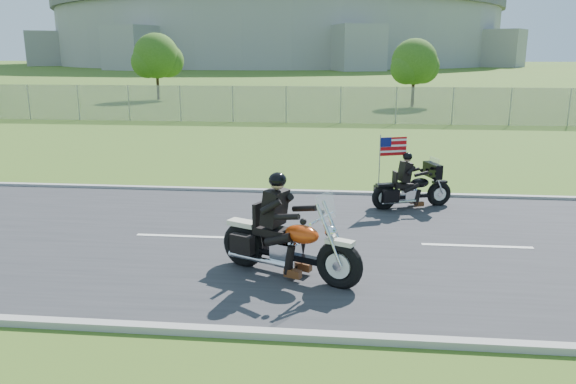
# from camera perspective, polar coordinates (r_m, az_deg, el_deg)

# --- Properties ---
(ground) EXTENTS (420.00, 420.00, 0.00)m
(ground) POSITION_cam_1_polar(r_m,az_deg,el_deg) (11.78, -0.76, -5.04)
(ground) COLOR #33561B
(ground) RESTS_ON ground
(road) EXTENTS (120.00, 8.00, 0.04)m
(road) POSITION_cam_1_polar(r_m,az_deg,el_deg) (11.78, -0.76, -4.95)
(road) COLOR #28282B
(road) RESTS_ON ground
(curb_north) EXTENTS (120.00, 0.18, 0.12)m
(curb_north) POSITION_cam_1_polar(r_m,az_deg,el_deg) (15.63, 0.95, -0.01)
(curb_north) COLOR #9E9B93
(curb_north) RESTS_ON ground
(curb_south) EXTENTS (120.00, 0.18, 0.12)m
(curb_south) POSITION_cam_1_polar(r_m,az_deg,el_deg) (8.08, -4.16, -14.11)
(curb_south) COLOR #9E9B93
(curb_south) RESTS_ON ground
(fence) EXTENTS (60.00, 0.03, 2.00)m
(fence) POSITION_cam_1_polar(r_m,az_deg,el_deg) (31.81, -5.64, 8.89)
(fence) COLOR gray
(fence) RESTS_ON ground
(stadium) EXTENTS (140.40, 140.40, 29.20)m
(stadium) POSITION_cam_1_polar(r_m,az_deg,el_deg) (182.68, -0.89, 17.81)
(stadium) COLOR #A3A099
(stadium) RESTS_ON ground
(tree_fence_near) EXTENTS (3.52, 3.28, 4.75)m
(tree_fence_near) POSITION_cam_1_polar(r_m,az_deg,el_deg) (41.37, 12.77, 12.56)
(tree_fence_near) COLOR #382316
(tree_fence_near) RESTS_ON ground
(tree_fence_mid) EXTENTS (3.96, 3.69, 5.30)m
(tree_fence_mid) POSITION_cam_1_polar(r_m,az_deg,el_deg) (47.61, -13.16, 13.10)
(tree_fence_mid) COLOR #382316
(tree_fence_mid) RESTS_ON ground
(motorcycle_lead) EXTENTS (2.62, 1.45, 1.88)m
(motorcycle_lead) POSITION_cam_1_polar(r_m,az_deg,el_deg) (9.80, -0.13, -5.42)
(motorcycle_lead) COLOR black
(motorcycle_lead) RESTS_ON ground
(motorcycle_follow) EXTENTS (2.08, 1.06, 1.80)m
(motorcycle_follow) POSITION_cam_1_polar(r_m,az_deg,el_deg) (14.41, 12.48, 0.27)
(motorcycle_follow) COLOR black
(motorcycle_follow) RESTS_ON ground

